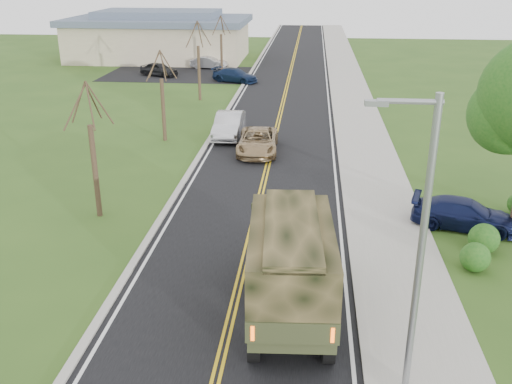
# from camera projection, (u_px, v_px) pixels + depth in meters

# --- Properties ---
(ground) EXTENTS (160.00, 160.00, 0.00)m
(ground) POSITION_uv_depth(u_px,v_px,m) (218.00, 371.00, 15.82)
(ground) COLOR #2E4E1A
(ground) RESTS_ON ground
(road) EXTENTS (8.00, 120.00, 0.01)m
(road) POSITION_uv_depth(u_px,v_px,m) (287.00, 87.00, 52.82)
(road) COLOR black
(road) RESTS_ON ground
(curb_right) EXTENTS (0.30, 120.00, 0.12)m
(curb_right) POSITION_uv_depth(u_px,v_px,m) (332.00, 88.00, 52.42)
(curb_right) COLOR #9E998E
(curb_right) RESTS_ON ground
(sidewalk_right) EXTENTS (3.20, 120.00, 0.10)m
(sidewalk_right) POSITION_uv_depth(u_px,v_px,m) (351.00, 88.00, 52.27)
(sidewalk_right) COLOR #9E998E
(sidewalk_right) RESTS_ON ground
(curb_left) EXTENTS (0.30, 120.00, 0.10)m
(curb_left) POSITION_uv_depth(u_px,v_px,m) (242.00, 86.00, 53.18)
(curb_left) COLOR #9E998E
(curb_left) RESTS_ON ground
(street_light) EXTENTS (1.65, 0.22, 8.00)m
(street_light) POSITION_uv_depth(u_px,v_px,m) (418.00, 244.00, 13.28)
(street_light) COLOR gray
(street_light) RESTS_ON ground
(bare_tree_a) EXTENTS (1.93, 2.26, 6.08)m
(bare_tree_a) POSITION_uv_depth(u_px,v_px,m) (94.00, 160.00, 24.74)
(bare_tree_a) COLOR #38281C
(bare_tree_a) RESTS_ON ground
(bare_tree_b) EXTENTS (1.83, 2.14, 5.73)m
(bare_tree_b) POSITION_uv_depth(u_px,v_px,m) (163.00, 102.00, 35.89)
(bare_tree_b) COLOR #38281C
(bare_tree_b) RESTS_ON ground
(bare_tree_c) EXTENTS (2.04, 2.39, 6.42)m
(bare_tree_c) POSITION_uv_depth(u_px,v_px,m) (199.00, 67.00, 46.88)
(bare_tree_c) COLOR #38281C
(bare_tree_c) RESTS_ON ground
(bare_tree_d) EXTENTS (1.88, 2.20, 5.91)m
(bare_tree_d) POSITION_uv_depth(u_px,v_px,m) (221.00, 50.00, 58.07)
(bare_tree_d) COLOR #38281C
(bare_tree_d) RESTS_ON ground
(commercial_building) EXTENTS (25.50, 21.50, 5.65)m
(commercial_building) POSITION_uv_depth(u_px,v_px,m) (160.00, 36.00, 68.05)
(commercial_building) COLOR tan
(commercial_building) RESTS_ON ground
(military_truck) EXTENTS (2.85, 7.16, 3.50)m
(military_truck) POSITION_uv_depth(u_px,v_px,m) (291.00, 258.00, 17.76)
(military_truck) COLOR black
(military_truck) RESTS_ON ground
(suv_champagne) EXTENTS (2.48, 5.09, 1.39)m
(suv_champagne) POSITION_uv_depth(u_px,v_px,m) (258.00, 141.00, 34.16)
(suv_champagne) COLOR #9A7E57
(suv_champagne) RESTS_ON ground
(sedan_silver) EXTENTS (1.68, 4.80, 1.58)m
(sedan_silver) POSITION_uv_depth(u_px,v_px,m) (229.00, 125.00, 37.28)
(sedan_silver) COLOR silver
(sedan_silver) RESTS_ON ground
(pickup_navy) EXTENTS (4.73, 2.90, 1.28)m
(pickup_navy) POSITION_uv_depth(u_px,v_px,m) (465.00, 214.00, 24.25)
(pickup_navy) COLOR #0F163A
(pickup_navy) RESTS_ON ground
(lot_car_dark) EXTENTS (4.35, 3.07, 1.37)m
(lot_car_dark) POSITION_uv_depth(u_px,v_px,m) (159.00, 69.00, 58.02)
(lot_car_dark) COLOR black
(lot_car_dark) RESTS_ON ground
(lot_car_silver) EXTENTS (4.21, 2.12, 1.32)m
(lot_car_silver) POSITION_uv_depth(u_px,v_px,m) (209.00, 63.00, 62.21)
(lot_car_silver) COLOR #A3A2A7
(lot_car_silver) RESTS_ON ground
(lot_car_navy) EXTENTS (4.90, 3.43, 1.32)m
(lot_car_navy) POSITION_uv_depth(u_px,v_px,m) (235.00, 75.00, 55.00)
(lot_car_navy) COLOR #101E3B
(lot_car_navy) RESTS_ON ground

